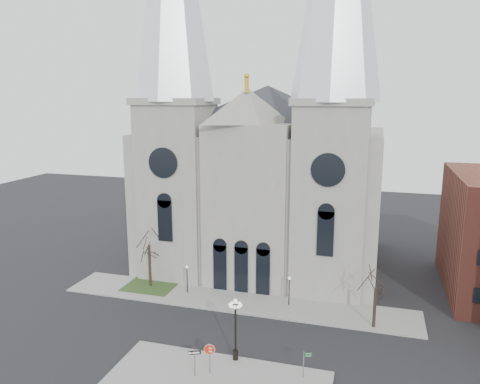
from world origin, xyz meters
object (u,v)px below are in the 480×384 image
(globe_lamp, at_px, (235,322))
(street_name_sign, at_px, (305,362))
(stop_sign, at_px, (210,353))
(one_way_sign, at_px, (195,358))

(globe_lamp, bearing_deg, street_name_sign, -8.65)
(stop_sign, distance_m, globe_lamp, 3.40)
(globe_lamp, height_order, one_way_sign, globe_lamp)
(globe_lamp, bearing_deg, one_way_sign, -126.95)
(stop_sign, height_order, street_name_sign, stop_sign)
(stop_sign, relative_size, one_way_sign, 1.11)
(street_name_sign, bearing_deg, globe_lamp, 150.45)
(one_way_sign, distance_m, street_name_sign, 8.95)
(stop_sign, distance_m, one_way_sign, 1.30)
(globe_lamp, bearing_deg, stop_sign, -118.25)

